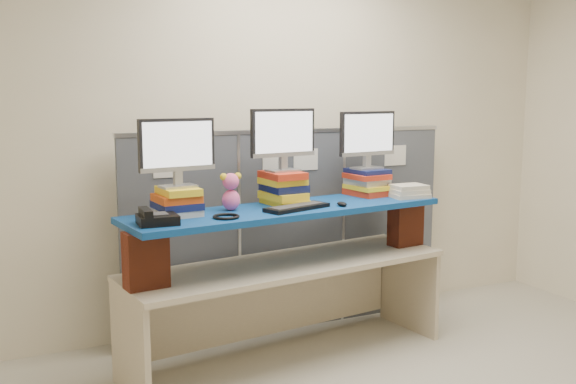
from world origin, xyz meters
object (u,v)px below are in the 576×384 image
blue_board (288,210)px  monitor_right (368,136)px  keyboard (297,207)px  desk (288,282)px  monitor_center (283,136)px  monitor_left (177,148)px  desk_phone (156,218)px

blue_board → monitor_right: monitor_right is taller
keyboard → monitor_right: bearing=6.1°
desk → monitor_center: monitor_center is taller
monitor_center → monitor_left: bearing=180.0°
desk → keyboard: size_ratio=4.76×
monitor_left → monitor_center: bearing=-0.0°
keyboard → desk_phone: desk_phone is taller
desk → keyboard: (0.01, -0.11, 0.52)m
monitor_center → monitor_right: monitor_center is taller
monitor_right → keyboard: size_ratio=1.00×
monitor_left → monitor_center: (0.75, 0.10, 0.05)m
desk → monitor_left: 1.17m
monitor_center → monitor_right: 0.72m
monitor_right → desk_phone: 1.75m
monitor_right → desk: bearing=-171.1°
desk → monitor_right: monitor_right is taller
monitor_center → desk_phone: 1.08m
desk → monitor_right: 1.21m
monitor_center → desk_phone: (-0.94, -0.33, -0.42)m
keyboard → blue_board: bearing=79.9°
monitor_center → desk: bearing=-107.2°
desk → keyboard: 0.53m
monitor_left → monitor_right: 1.48m
monitor_right → keyboard: monitor_right is taller
monitor_center → desk_phone: size_ratio=2.12×
blue_board → keyboard: keyboard is taller
monitor_center → monitor_right: (0.72, 0.10, -0.03)m
monitor_right → keyboard: bearing=-163.5°
desk → blue_board: blue_board is taller
blue_board → monitor_center: size_ratio=4.55×
blue_board → monitor_center: 0.49m
desk → monitor_left: size_ratio=4.77×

